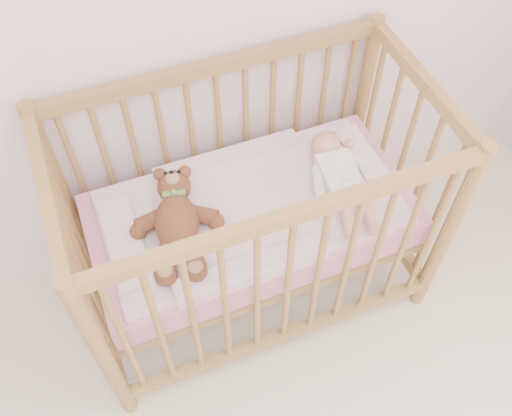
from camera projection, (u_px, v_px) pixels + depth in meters
name	position (u px, v px, depth m)	size (l,w,h in m)	color
crib	(251.00, 217.00, 2.19)	(1.36, 0.76, 1.00)	#AB8948
mattress	(251.00, 219.00, 2.20)	(1.22, 0.62, 0.13)	pink
blanket	(251.00, 208.00, 2.14)	(1.10, 0.58, 0.06)	#E79FBD
baby	(339.00, 173.00, 2.15)	(0.25, 0.51, 0.12)	white
teddy_bear	(177.00, 221.00, 2.00)	(0.35, 0.50, 0.14)	brown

